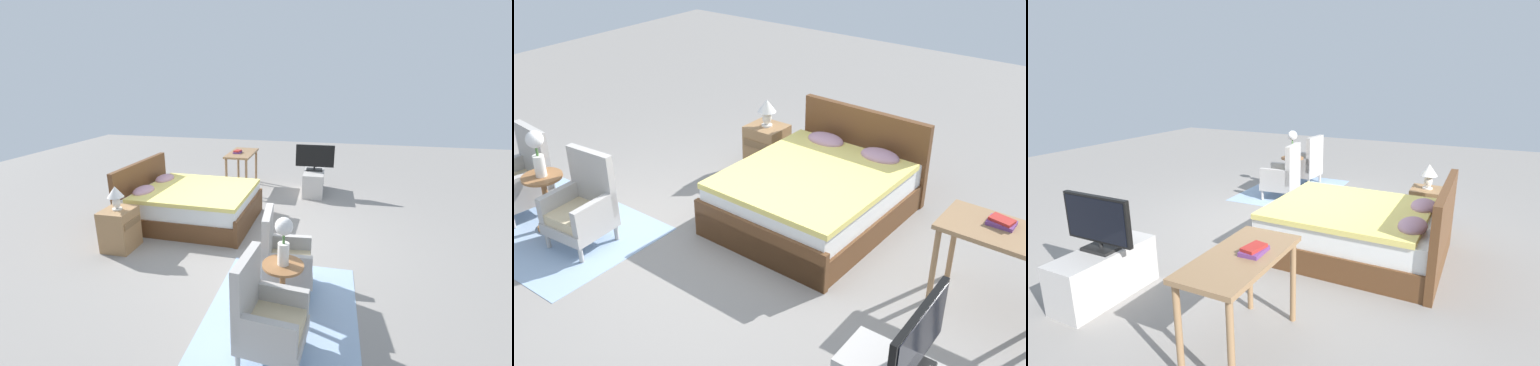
% 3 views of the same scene
% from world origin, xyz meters
% --- Properties ---
extents(ground_plane, '(16.00, 16.00, 0.00)m').
position_xyz_m(ground_plane, '(0.00, 0.00, 0.00)').
color(ground_plane, gray).
extents(floor_rug, '(2.10, 1.50, 0.01)m').
position_xyz_m(floor_rug, '(-1.84, -0.76, 0.00)').
color(floor_rug, '#8EA8C6').
rests_on(floor_rug, ground_plane).
extents(bed, '(1.62, 2.00, 0.96)m').
position_xyz_m(bed, '(0.25, 1.05, 0.30)').
color(bed, brown).
rests_on(bed, ground_plane).
extents(armchair_by_window_left, '(0.59, 0.59, 0.92)m').
position_xyz_m(armchair_by_window_left, '(-2.34, -0.70, 0.38)').
color(armchair_by_window_left, '#ADA8A3').
rests_on(armchair_by_window_left, floor_rug).
extents(armchair_by_window_right, '(0.58, 0.58, 0.92)m').
position_xyz_m(armchair_by_window_right, '(-1.34, -0.70, 0.38)').
color(armchair_by_window_right, '#ADA8A3').
rests_on(armchair_by_window_right, floor_rug).
extents(side_table, '(0.40, 0.40, 0.60)m').
position_xyz_m(side_table, '(-1.84, -0.77, 0.38)').
color(side_table, '#936038').
rests_on(side_table, ground_plane).
extents(flower_vase, '(0.17, 0.17, 0.48)m').
position_xyz_m(flower_vase, '(-1.84, -0.77, 0.90)').
color(flower_vase, silver).
rests_on(flower_vase, side_table).
extents(nightstand, '(0.44, 0.41, 0.58)m').
position_xyz_m(nightstand, '(-0.87, 1.64, 0.29)').
color(nightstand, '#997047').
rests_on(nightstand, ground_plane).
extents(table_lamp, '(0.22, 0.22, 0.33)m').
position_xyz_m(table_lamp, '(-0.87, 1.64, 0.80)').
color(table_lamp, silver).
rests_on(table_lamp, nightstand).
extents(tv_flatscreen, '(0.20, 0.77, 0.53)m').
position_xyz_m(tv_flatscreen, '(2.18, -0.85, 0.75)').
color(tv_flatscreen, black).
rests_on(tv_flatscreen, tv_stand).
extents(vanity_desk, '(1.04, 0.52, 0.77)m').
position_xyz_m(vanity_desk, '(2.23, 0.69, 0.65)').
color(vanity_desk, '#8E6B47').
rests_on(vanity_desk, ground_plane).
extents(book_stack, '(0.22, 0.16, 0.06)m').
position_xyz_m(book_stack, '(2.16, 0.77, 0.80)').
color(book_stack, '#66387A').
rests_on(book_stack, vanity_desk).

